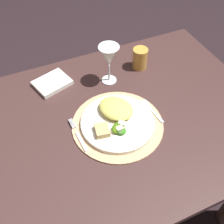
{
  "coord_description": "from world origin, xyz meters",
  "views": [
    {
      "loc": [
        -0.28,
        -0.59,
        1.5
      ],
      "look_at": [
        -0.01,
        0.02,
        0.74
      ],
      "focal_mm": 43.71,
      "sensor_mm": 36.0,
      "label": 1
    }
  ],
  "objects_px": {
    "dinner_plate": "(118,123)",
    "amber_tumbler": "(140,58)",
    "napkin": "(52,83)",
    "wine_glass": "(109,57)",
    "dining_table": "(117,144)",
    "spoon": "(149,107)",
    "fork": "(79,136)"
  },
  "relations": [
    {
      "from": "dining_table",
      "to": "amber_tumbler",
      "type": "bearing_deg",
      "value": 47.8
    },
    {
      "from": "dining_table",
      "to": "spoon",
      "type": "height_order",
      "value": "spoon"
    },
    {
      "from": "wine_glass",
      "to": "amber_tumbler",
      "type": "distance_m",
      "value": 0.18
    },
    {
      "from": "dinner_plate",
      "to": "fork",
      "type": "relative_size",
      "value": 1.7
    },
    {
      "from": "dining_table",
      "to": "napkin",
      "type": "xyz_separation_m",
      "value": [
        -0.17,
        0.28,
        0.17
      ]
    },
    {
      "from": "dinner_plate",
      "to": "wine_glass",
      "type": "xyz_separation_m",
      "value": [
        0.07,
        0.23,
        0.11
      ]
    },
    {
      "from": "fork",
      "to": "amber_tumbler",
      "type": "xyz_separation_m",
      "value": [
        0.37,
        0.26,
        0.04
      ]
    },
    {
      "from": "amber_tumbler",
      "to": "napkin",
      "type": "bearing_deg",
      "value": 173.56
    },
    {
      "from": "dining_table",
      "to": "fork",
      "type": "bearing_deg",
      "value": -171.22
    },
    {
      "from": "napkin",
      "to": "dining_table",
      "type": "bearing_deg",
      "value": -58.16
    },
    {
      "from": "dinner_plate",
      "to": "amber_tumbler",
      "type": "relative_size",
      "value": 2.88
    },
    {
      "from": "dining_table",
      "to": "fork",
      "type": "height_order",
      "value": "fork"
    },
    {
      "from": "fork",
      "to": "amber_tumbler",
      "type": "bearing_deg",
      "value": 34.75
    },
    {
      "from": "dinner_plate",
      "to": "fork",
      "type": "height_order",
      "value": "dinner_plate"
    },
    {
      "from": "dinner_plate",
      "to": "spoon",
      "type": "bearing_deg",
      "value": 9.54
    },
    {
      "from": "dinner_plate",
      "to": "amber_tumbler",
      "type": "xyz_separation_m",
      "value": [
        0.23,
        0.26,
        0.03
      ]
    },
    {
      "from": "spoon",
      "to": "wine_glass",
      "type": "relative_size",
      "value": 0.78
    },
    {
      "from": "fork",
      "to": "napkin",
      "type": "bearing_deg",
      "value": 92.15
    },
    {
      "from": "wine_glass",
      "to": "dinner_plate",
      "type": "bearing_deg",
      "value": -106.22
    },
    {
      "from": "dining_table",
      "to": "napkin",
      "type": "bearing_deg",
      "value": 121.84
    },
    {
      "from": "spoon",
      "to": "wine_glass",
      "type": "distance_m",
      "value": 0.25
    },
    {
      "from": "wine_glass",
      "to": "dining_table",
      "type": "bearing_deg",
      "value": -104.84
    },
    {
      "from": "dining_table",
      "to": "spoon",
      "type": "bearing_deg",
      "value": -1.65
    },
    {
      "from": "spoon",
      "to": "napkin",
      "type": "xyz_separation_m",
      "value": [
        -0.3,
        0.28,
        0.0
      ]
    },
    {
      "from": "napkin",
      "to": "wine_glass",
      "type": "bearing_deg",
      "value": -17.64
    },
    {
      "from": "dining_table",
      "to": "amber_tumbler",
      "type": "xyz_separation_m",
      "value": [
        0.21,
        0.23,
        0.21
      ]
    },
    {
      "from": "dinner_plate",
      "to": "fork",
      "type": "xyz_separation_m",
      "value": [
        -0.15,
        0.0,
        -0.01
      ]
    },
    {
      "from": "spoon",
      "to": "napkin",
      "type": "bearing_deg",
      "value": 137.19
    },
    {
      "from": "napkin",
      "to": "amber_tumbler",
      "type": "height_order",
      "value": "amber_tumbler"
    },
    {
      "from": "wine_glass",
      "to": "amber_tumbler",
      "type": "height_order",
      "value": "wine_glass"
    },
    {
      "from": "spoon",
      "to": "dinner_plate",
      "type": "bearing_deg",
      "value": -170.46
    },
    {
      "from": "fork",
      "to": "spoon",
      "type": "xyz_separation_m",
      "value": [
        0.29,
        0.02,
        -0.0
      ]
    }
  ]
}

